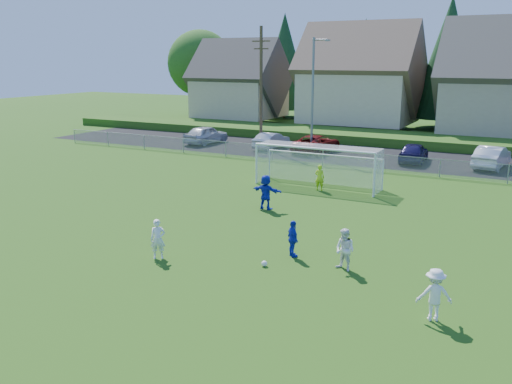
# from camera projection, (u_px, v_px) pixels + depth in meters

# --- Properties ---
(ground) EXTENTS (160.00, 160.00, 0.00)m
(ground) POSITION_uv_depth(u_px,v_px,m) (148.00, 281.00, 18.66)
(ground) COLOR #193D0C
(ground) RESTS_ON ground
(asphalt_lot) EXTENTS (60.00, 60.00, 0.00)m
(asphalt_lot) POSITION_uv_depth(u_px,v_px,m) (372.00, 156.00, 42.29)
(asphalt_lot) COLOR black
(asphalt_lot) RESTS_ON ground
(grass_embankment) EXTENTS (70.00, 6.00, 0.80)m
(grass_embankment) POSITION_uv_depth(u_px,v_px,m) (395.00, 139.00, 48.64)
(grass_embankment) COLOR #1E420F
(grass_embankment) RESTS_ON ground
(soccer_ball) EXTENTS (0.22, 0.22, 0.22)m
(soccer_ball) POSITION_uv_depth(u_px,v_px,m) (264.00, 264.00, 19.91)
(soccer_ball) COLOR white
(soccer_ball) RESTS_ON ground
(player_white_a) EXTENTS (0.67, 0.63, 1.54)m
(player_white_a) POSITION_uv_depth(u_px,v_px,m) (158.00, 239.00, 20.58)
(player_white_a) COLOR white
(player_white_a) RESTS_ON ground
(player_white_b) EXTENTS (0.91, 0.81, 1.55)m
(player_white_b) POSITION_uv_depth(u_px,v_px,m) (345.00, 250.00, 19.41)
(player_white_b) COLOR white
(player_white_b) RESTS_ON ground
(player_white_c) EXTENTS (1.17, 0.93, 1.59)m
(player_white_c) POSITION_uv_depth(u_px,v_px,m) (435.00, 295.00, 15.69)
(player_white_c) COLOR white
(player_white_c) RESTS_ON ground
(player_blue_a) EXTENTS (0.85, 0.84, 1.44)m
(player_blue_a) POSITION_uv_depth(u_px,v_px,m) (293.00, 239.00, 20.77)
(player_blue_a) COLOR #1325B7
(player_blue_a) RESTS_ON ground
(player_blue_b) EXTENTS (1.68, 0.65, 1.77)m
(player_blue_b) POSITION_uv_depth(u_px,v_px,m) (266.00, 192.00, 27.33)
(player_blue_b) COLOR #1325B7
(player_blue_b) RESTS_ON ground
(goalkeeper) EXTENTS (0.59, 0.42, 1.51)m
(goalkeeper) POSITION_uv_depth(u_px,v_px,m) (320.00, 178.00, 31.23)
(goalkeeper) COLOR #B4E71B
(goalkeeper) RESTS_ON ground
(car_a) EXTENTS (2.35, 4.92, 1.62)m
(car_a) POSITION_uv_depth(u_px,v_px,m) (206.00, 135.00, 48.40)
(car_a) COLOR #B5B8BD
(car_a) RESTS_ON ground
(car_b) EXTENTS (1.66, 4.22, 1.37)m
(car_b) POSITION_uv_depth(u_px,v_px,m) (271.00, 141.00, 45.68)
(car_b) COLOR #BABABA
(car_b) RESTS_ON ground
(car_c) EXTENTS (2.83, 5.40, 1.45)m
(car_c) POSITION_uv_depth(u_px,v_px,m) (316.00, 144.00, 43.84)
(car_c) COLOR #650B0B
(car_c) RESTS_ON ground
(car_e) EXTENTS (1.95, 4.39, 1.47)m
(car_e) POSITION_uv_depth(u_px,v_px,m) (414.00, 152.00, 39.68)
(car_e) COLOR #161240
(car_e) RESTS_ON ground
(car_f) EXTENTS (2.28, 4.91, 1.56)m
(car_f) POSITION_uv_depth(u_px,v_px,m) (492.00, 157.00, 37.62)
(car_f) COLOR silver
(car_f) RESTS_ON ground
(soccer_goal) EXTENTS (7.42, 1.90, 2.50)m
(soccer_goal) POSITION_uv_depth(u_px,v_px,m) (319.00, 159.00, 32.06)
(soccer_goal) COLOR white
(soccer_goal) RESTS_ON ground
(chainlink_fence) EXTENTS (52.06, 0.06, 1.20)m
(chainlink_fence) POSITION_uv_depth(u_px,v_px,m) (350.00, 160.00, 37.42)
(chainlink_fence) COLOR gray
(chainlink_fence) RESTS_ON ground
(streetlight) EXTENTS (1.38, 0.18, 9.00)m
(streetlight) POSITION_uv_depth(u_px,v_px,m) (313.00, 93.00, 41.85)
(streetlight) COLOR slate
(streetlight) RESTS_ON ground
(utility_pole) EXTENTS (1.60, 0.26, 10.00)m
(utility_pole) POSITION_uv_depth(u_px,v_px,m) (261.00, 87.00, 44.91)
(utility_pole) COLOR #473321
(utility_pole) RESTS_ON ground
(houses_row) EXTENTS (53.90, 11.45, 13.27)m
(houses_row) POSITION_uv_depth(u_px,v_px,m) (439.00, 59.00, 52.50)
(houses_row) COLOR tan
(houses_row) RESTS_ON ground
(tree_row) EXTENTS (65.98, 12.36, 13.80)m
(tree_row) POSITION_uv_depth(u_px,v_px,m) (440.00, 63.00, 58.41)
(tree_row) COLOR #382616
(tree_row) RESTS_ON ground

